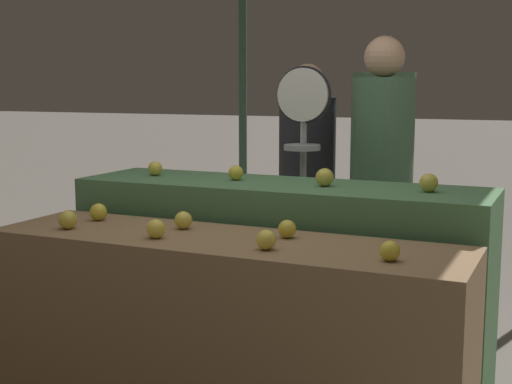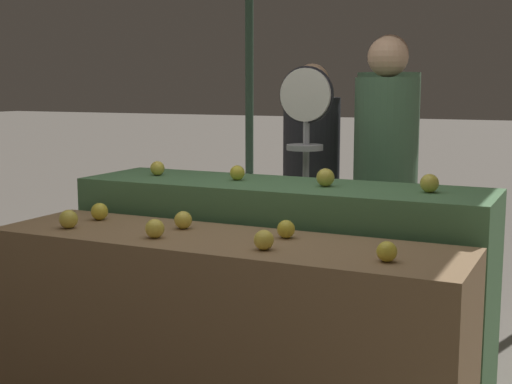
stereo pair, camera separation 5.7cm
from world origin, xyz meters
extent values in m
cylinder|color=#33513D|center=(-1.35, 3.02, 1.39)|extent=(0.07, 0.07, 2.78)
cube|color=olive|center=(0.00, 0.00, 0.43)|extent=(2.00, 0.55, 0.85)
cube|color=#4C7A4C|center=(0.00, 0.60, 0.50)|extent=(2.00, 0.55, 1.00)
sphere|color=gold|center=(-0.69, -0.11, 0.89)|extent=(0.08, 0.08, 0.08)
sphere|color=yellow|center=(-0.25, -0.12, 0.89)|extent=(0.08, 0.08, 0.08)
sphere|color=yellow|center=(0.24, -0.12, 0.89)|extent=(0.08, 0.08, 0.08)
sphere|color=gold|center=(0.71, -0.10, 0.89)|extent=(0.07, 0.07, 0.07)
sphere|color=gold|center=(-0.70, 0.11, 0.89)|extent=(0.08, 0.08, 0.08)
sphere|color=yellow|center=(-0.24, 0.10, 0.89)|extent=(0.08, 0.08, 0.08)
sphere|color=gold|center=(0.24, 0.11, 0.89)|extent=(0.07, 0.07, 0.07)
sphere|color=yellow|center=(-0.70, 0.60, 1.04)|extent=(0.07, 0.07, 0.07)
sphere|color=gold|center=(-0.24, 0.61, 1.04)|extent=(0.07, 0.07, 0.07)
sphere|color=gold|center=(0.23, 0.59, 1.05)|extent=(0.08, 0.08, 0.08)
sphere|color=gold|center=(0.71, 0.60, 1.05)|extent=(0.08, 0.08, 0.08)
cylinder|color=#99999E|center=(-0.08, 1.13, 0.72)|extent=(0.04, 0.04, 1.45)
cylinder|color=black|center=(-0.08, 1.12, 1.42)|extent=(0.31, 0.01, 0.31)
cylinder|color=silver|center=(-0.08, 1.11, 1.42)|extent=(0.29, 0.02, 0.29)
cylinder|color=#99999E|center=(-0.08, 1.11, 1.21)|extent=(0.01, 0.01, 0.14)
cylinder|color=#99999E|center=(-0.08, 1.11, 1.14)|extent=(0.20, 0.20, 0.03)
cube|color=#2D2D38|center=(0.27, 1.48, 0.40)|extent=(0.28, 0.19, 0.81)
cylinder|color=#476B4C|center=(0.27, 1.48, 1.16)|extent=(0.39, 0.39, 0.70)
sphere|color=tan|center=(0.27, 1.48, 1.63)|extent=(0.23, 0.23, 0.23)
cube|color=#2D2D38|center=(-0.29, 1.76, 0.37)|extent=(0.31, 0.24, 0.75)
cylinder|color=#232328|center=(-0.29, 1.76, 1.07)|extent=(0.46, 0.46, 0.65)
sphere|color=tan|center=(-0.29, 1.76, 1.50)|extent=(0.21, 0.21, 0.21)
cube|color=#2D2D38|center=(0.15, 1.95, 0.41)|extent=(0.34, 0.27, 0.83)
cylinder|color=#476B4C|center=(0.15, 1.95, 1.19)|extent=(0.51, 0.51, 0.72)
sphere|color=#936B51|center=(0.15, 1.95, 1.67)|extent=(0.23, 0.23, 0.23)
cube|color=olive|center=(-1.48, 0.24, 0.19)|extent=(0.38, 0.38, 0.38)
camera|label=1|loc=(1.29, -2.52, 1.46)|focal=50.00mm
camera|label=2|loc=(1.35, -2.50, 1.46)|focal=50.00mm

